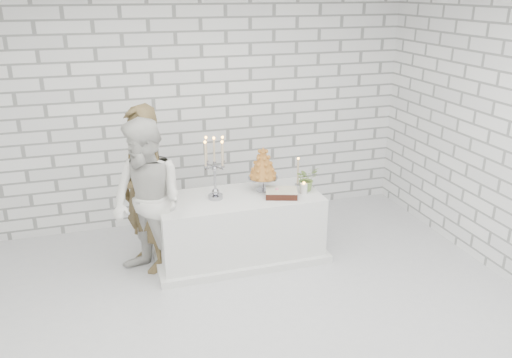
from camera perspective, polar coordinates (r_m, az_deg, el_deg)
name	(u,v)px	position (r m, az deg, el deg)	size (l,w,h in m)	color
ground	(232,328)	(4.92, -2.71, -16.08)	(6.00, 5.00, 0.01)	silver
wall_back	(179,109)	(6.57, -8.48, 7.66)	(6.00, 0.01, 3.00)	white
cake_table	(240,227)	(5.88, -1.83, -5.30)	(1.80, 0.80, 0.75)	white
groom	(144,190)	(5.61, -12.24, -1.16)	(0.66, 0.44, 1.82)	brown
bride	(148,203)	(5.37, -11.85, -2.60)	(0.84, 0.66, 1.73)	silver
candelabra	(215,168)	(5.56, -4.58, 1.18)	(0.28, 0.28, 0.70)	#9898A1
croquembouche	(263,169)	(5.79, 0.77, 1.11)	(0.34, 0.34, 0.52)	#92531C
chocolate_cake	(281,193)	(5.71, 2.82, -1.56)	(0.34, 0.25, 0.08)	black
pillar_candle	(304,189)	(5.80, 5.29, -1.07)	(0.08, 0.08, 0.12)	white
extra_taper	(298,172)	(6.01, 4.65, 0.73)	(0.06, 0.06, 0.32)	#CCB390
flowers	(307,179)	(5.88, 5.60, 0.04)	(0.25, 0.22, 0.28)	olive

